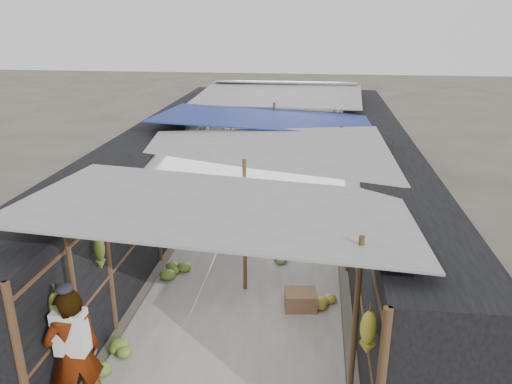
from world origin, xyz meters
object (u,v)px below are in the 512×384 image
at_px(crate_near, 301,300).
at_px(shopper_blue, 239,220).
at_px(vendor_elderly, 74,354).
at_px(black_basin, 329,174).
at_px(vendor_seated, 329,159).

xyz_separation_m(crate_near, shopper_blue, (-1.45, 2.21, 0.56)).
relative_size(crate_near, vendor_elderly, 0.30).
height_order(vendor_elderly, shopper_blue, vendor_elderly).
bearing_deg(crate_near, black_basin, 78.72).
xyz_separation_m(black_basin, vendor_seated, (0.00, 0.33, 0.39)).
relative_size(crate_near, vendor_seated, 0.58).
relative_size(vendor_elderly, shopper_blue, 1.28).
relative_size(black_basin, vendor_seated, 0.63).
distance_m(crate_near, black_basin, 7.92).
bearing_deg(vendor_elderly, vendor_seated, -144.83).
distance_m(vendor_elderly, shopper_blue, 5.24).
bearing_deg(shopper_blue, black_basin, 75.69).
height_order(crate_near, shopper_blue, shopper_blue).
xyz_separation_m(black_basin, shopper_blue, (-2.08, -5.68, 0.64)).
height_order(crate_near, vendor_seated, vendor_seated).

